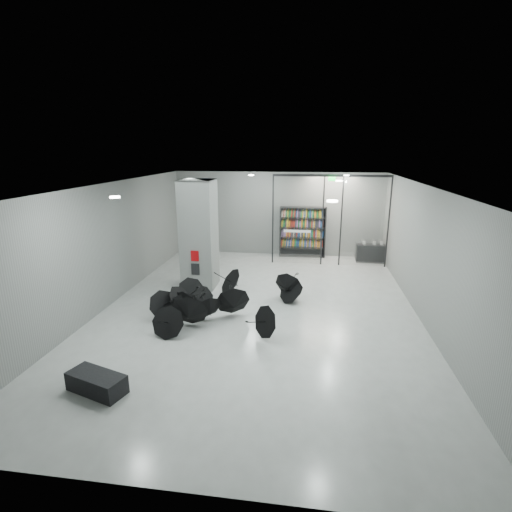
# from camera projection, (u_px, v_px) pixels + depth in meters

# --- Properties ---
(room) EXTENTS (14.00, 14.02, 4.01)m
(room) POSITION_uv_depth(u_px,v_px,m) (259.00, 224.00, 11.77)
(room) COLOR #939693
(room) RESTS_ON ground
(column) EXTENTS (1.20, 1.20, 4.00)m
(column) POSITION_uv_depth(u_px,v_px,m) (199.00, 235.00, 14.24)
(column) COLOR slate
(column) RESTS_ON ground
(fire_cabinet) EXTENTS (0.28, 0.04, 0.38)m
(fire_cabinet) POSITION_uv_depth(u_px,v_px,m) (195.00, 256.00, 13.83)
(fire_cabinet) COLOR #A50A07
(fire_cabinet) RESTS_ON column
(info_panel) EXTENTS (0.30, 0.03, 0.42)m
(info_panel) POSITION_uv_depth(u_px,v_px,m) (195.00, 269.00, 13.96)
(info_panel) COLOR black
(info_panel) RESTS_ON column
(exit_sign) EXTENTS (0.30, 0.06, 0.15)m
(exit_sign) POSITION_uv_depth(u_px,v_px,m) (332.00, 179.00, 16.24)
(exit_sign) COLOR #0CE533
(exit_sign) RESTS_ON room
(glass_partition) EXTENTS (5.06, 0.08, 4.00)m
(glass_partition) POSITION_uv_depth(u_px,v_px,m) (330.00, 217.00, 16.88)
(glass_partition) COLOR silver
(glass_partition) RESTS_ON ground
(bench) EXTENTS (1.41, 0.94, 0.42)m
(bench) POSITION_uv_depth(u_px,v_px,m) (97.00, 383.00, 8.30)
(bench) COLOR black
(bench) RESTS_ON ground
(bookshelf) EXTENTS (2.20, 0.49, 2.41)m
(bookshelf) POSITION_uv_depth(u_px,v_px,m) (302.00, 232.00, 18.49)
(bookshelf) COLOR black
(bookshelf) RESTS_ON ground
(shop_counter) EXTENTS (1.39, 0.59, 0.82)m
(shop_counter) POSITION_uv_depth(u_px,v_px,m) (371.00, 253.00, 17.78)
(shop_counter) COLOR black
(shop_counter) RESTS_ON ground
(umbrella_cluster) EXTENTS (5.30, 4.66, 1.29)m
(umbrella_cluster) POSITION_uv_depth(u_px,v_px,m) (215.00, 305.00, 12.12)
(umbrella_cluster) COLOR black
(umbrella_cluster) RESTS_ON ground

